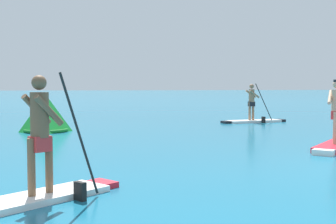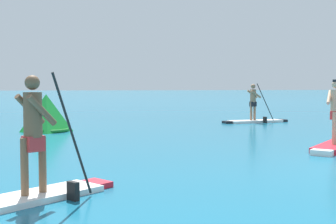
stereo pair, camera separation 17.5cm
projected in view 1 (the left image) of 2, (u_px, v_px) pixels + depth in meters
paddleboarder_near_left at (37, 172)px, 6.25m from camera, size 2.70×1.88×1.87m
paddleboarder_far_right at (253, 115)px, 20.32m from camera, size 3.25×0.98×1.82m
race_marker_buoy at (46, 115)px, 16.06m from camera, size 1.60×1.60×1.36m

